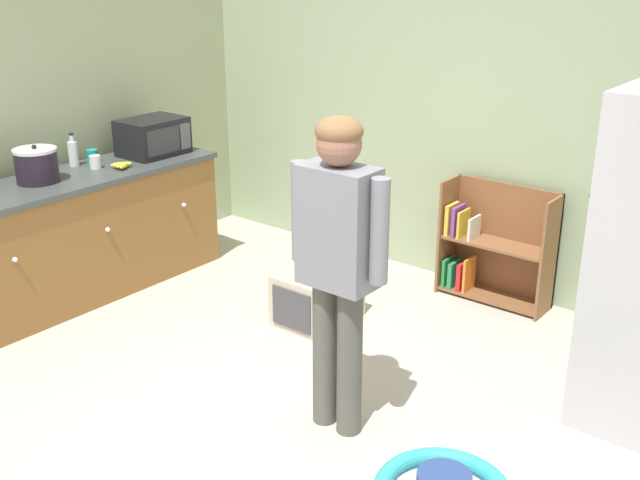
% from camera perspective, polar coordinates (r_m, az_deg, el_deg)
% --- Properties ---
extents(ground_plane, '(12.00, 12.00, 0.00)m').
position_cam_1_polar(ground_plane, '(4.26, -3.34, -13.18)').
color(ground_plane, '#B9B2A4').
rests_on(ground_plane, ground).
extents(back_wall, '(5.20, 0.06, 2.70)m').
position_cam_1_polar(back_wall, '(5.58, 12.65, 9.67)').
color(back_wall, '#97AD85').
rests_on(back_wall, ground).
extents(left_side_wall, '(0.06, 2.99, 2.70)m').
position_cam_1_polar(left_side_wall, '(6.15, -17.32, 10.23)').
color(left_side_wall, '#9AA982').
rests_on(left_side_wall, ground).
extents(kitchen_counter, '(0.65, 2.16, 0.90)m').
position_cam_1_polar(kitchen_counter, '(5.80, -17.33, 0.40)').
color(kitchen_counter, brown).
rests_on(kitchen_counter, ground).
extents(bookshelf, '(0.80, 0.28, 0.85)m').
position_cam_1_polar(bookshelf, '(5.62, 12.69, -0.69)').
color(bookshelf, brown).
rests_on(bookshelf, ground).
extents(standing_person, '(0.57, 0.23, 1.67)m').
position_cam_1_polar(standing_person, '(3.73, 1.36, -0.68)').
color(standing_person, '#52524B').
rests_on(standing_person, ground).
extents(pet_carrier, '(0.42, 0.55, 0.36)m').
position_cam_1_polar(pet_carrier, '(5.21, -0.20, -4.19)').
color(pet_carrier, '#C0B49E').
rests_on(pet_carrier, ground).
extents(microwave, '(0.37, 0.48, 0.28)m').
position_cam_1_polar(microwave, '(6.07, -12.37, 7.55)').
color(microwave, black).
rests_on(microwave, kitchen_counter).
extents(crock_pot, '(0.29, 0.29, 0.26)m').
position_cam_1_polar(crock_pot, '(5.55, -20.41, 5.25)').
color(crock_pot, black).
rests_on(crock_pot, kitchen_counter).
extents(banana_bunch, '(0.15, 0.16, 0.04)m').
position_cam_1_polar(banana_bunch, '(5.73, -14.50, 5.45)').
color(banana_bunch, yellow).
rests_on(banana_bunch, kitchen_counter).
extents(clear_bottle, '(0.07, 0.07, 0.25)m').
position_cam_1_polar(clear_bottle, '(5.89, -17.95, 6.22)').
color(clear_bottle, silver).
rests_on(clear_bottle, kitchen_counter).
extents(white_cup, '(0.08, 0.08, 0.09)m').
position_cam_1_polar(white_cup, '(5.79, -16.44, 5.61)').
color(white_cup, white).
rests_on(white_cup, kitchen_counter).
extents(teal_cup, '(0.08, 0.08, 0.09)m').
position_cam_1_polar(teal_cup, '(5.97, -16.63, 6.03)').
color(teal_cup, teal).
rests_on(teal_cup, kitchen_counter).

